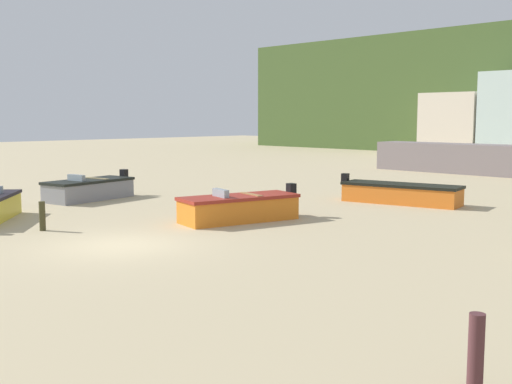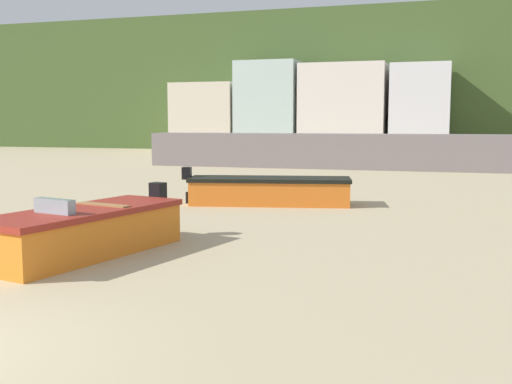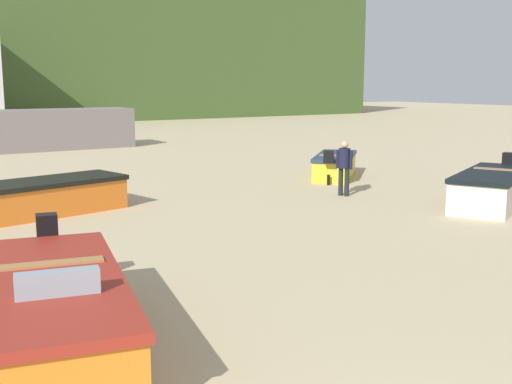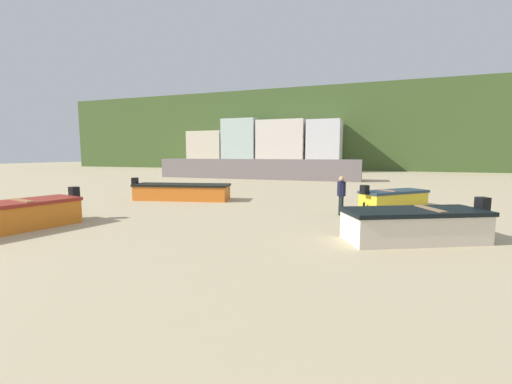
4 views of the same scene
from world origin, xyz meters
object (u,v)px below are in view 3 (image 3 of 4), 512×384
at_px(boat_orange_3, 57,311).
at_px(beach_walker_foreground, 344,164).
at_px(boat_yellow_4, 335,166).
at_px(boat_orange_0, 22,200).
at_px(boat_cream_5, 492,188).

xyz_separation_m(boat_orange_3, beach_walker_foreground, (10.14, 6.36, 0.47)).
relative_size(boat_yellow_4, beach_walker_foreground, 2.03).
xyz_separation_m(boat_orange_0, boat_yellow_4, (10.81, 1.03, -0.03)).
relative_size(boat_yellow_4, boat_cream_5, 0.78).
bearing_deg(beach_walker_foreground, boat_orange_0, -123.73).
xyz_separation_m(boat_orange_0, beach_walker_foreground, (8.65, -1.96, 0.51)).
bearing_deg(boat_yellow_4, boat_orange_0, -128.06).
bearing_deg(boat_orange_0, boat_cream_5, 52.19).
relative_size(boat_orange_3, boat_yellow_4, 1.45).
distance_m(boat_yellow_4, beach_walker_foreground, 3.73).
bearing_deg(boat_orange_0, boat_yellow_4, 83.53).
height_order(boat_cream_5, beach_walker_foreground, beach_walker_foreground).
distance_m(boat_cream_5, beach_walker_foreground, 4.12).
bearing_deg(boat_cream_5, boat_orange_0, 38.69).
bearing_deg(boat_orange_3, boat_orange_0, -87.41).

